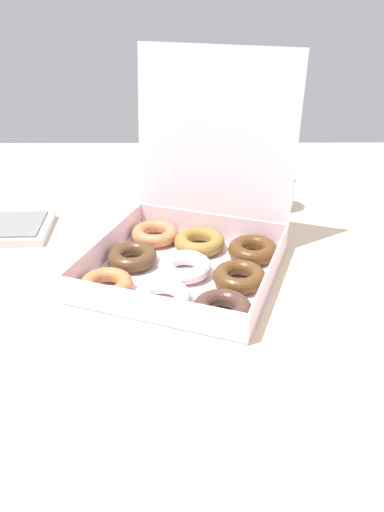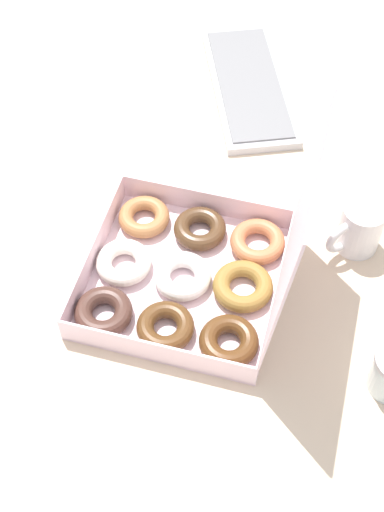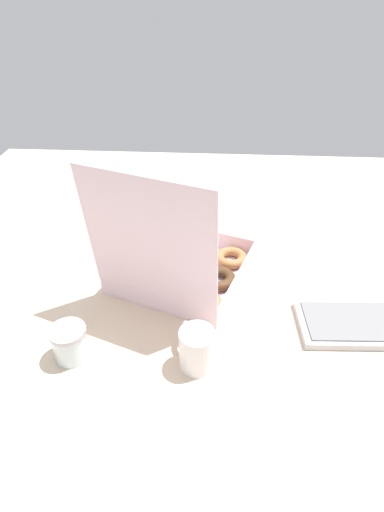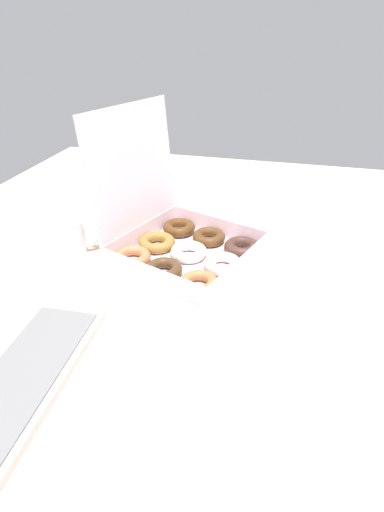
# 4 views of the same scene
# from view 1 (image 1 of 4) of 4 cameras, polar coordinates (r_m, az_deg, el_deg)

# --- Properties ---
(ground_plane) EXTENTS (1.80, 1.80, 0.02)m
(ground_plane) POSITION_cam_1_polar(r_m,az_deg,el_deg) (0.93, 1.01, -3.55)
(ground_plane) COLOR beige
(donut_box) EXTENTS (0.43, 0.45, 0.39)m
(donut_box) POSITION_cam_1_polar(r_m,az_deg,el_deg) (0.95, -0.28, 0.63)
(donut_box) COLOR white
(donut_box) RESTS_ON ground_plane
(coffee_mug) EXTENTS (0.08, 0.11, 0.10)m
(coffee_mug) POSITION_cam_1_polar(r_m,az_deg,el_deg) (1.21, -3.42, 7.70)
(coffee_mug) COLOR white
(coffee_mug) RESTS_ON ground_plane
(glass_jar) EXTENTS (0.08, 0.08, 0.08)m
(glass_jar) POSITION_cam_1_polar(r_m,az_deg,el_deg) (1.23, 9.81, 7.21)
(glass_jar) COLOR silver
(glass_jar) RESTS_ON ground_plane
(paper_napkin) EXTENTS (0.17, 0.15, 0.00)m
(paper_napkin) POSITION_cam_1_polar(r_m,az_deg,el_deg) (0.72, 12.68, -14.52)
(paper_napkin) COLOR white
(paper_napkin) RESTS_ON ground_plane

